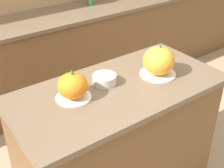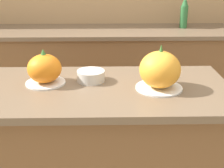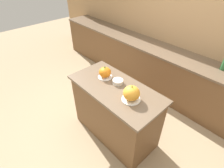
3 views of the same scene
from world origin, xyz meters
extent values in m
cube|color=brown|center=(0.00, 0.00, 0.44)|extent=(1.26, 0.59, 0.87)
cube|color=brown|center=(0.00, 0.00, 0.89)|extent=(1.32, 0.65, 0.03)
cube|color=brown|center=(0.00, 1.42, 0.43)|extent=(6.00, 0.56, 0.87)
cube|color=brown|center=(0.00, 1.42, 0.88)|extent=(6.00, 0.60, 0.03)
cylinder|color=white|center=(-0.27, 0.06, 0.91)|extent=(0.20, 0.20, 0.01)
ellipsoid|color=orange|center=(-0.27, 0.06, 0.99)|extent=(0.17, 0.17, 0.14)
cone|color=#38702D|center=(-0.27, 0.06, 1.07)|extent=(0.03, 0.03, 0.03)
cylinder|color=white|center=(0.29, -0.02, 0.91)|extent=(0.23, 0.23, 0.01)
ellipsoid|color=orange|center=(0.29, -0.02, 1.00)|extent=(0.20, 0.20, 0.18)
cone|color=#38702D|center=(0.29, -0.02, 1.11)|extent=(0.02, 0.02, 0.04)
cylinder|color=beige|center=(-0.04, 0.08, 0.94)|extent=(0.14, 0.14, 0.06)
camera|label=1|loc=(-0.96, -1.25, 1.87)|focal=50.00mm
camera|label=2|loc=(0.04, -1.43, 1.49)|focal=50.00mm
camera|label=3|loc=(1.29, -1.25, 2.31)|focal=28.00mm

